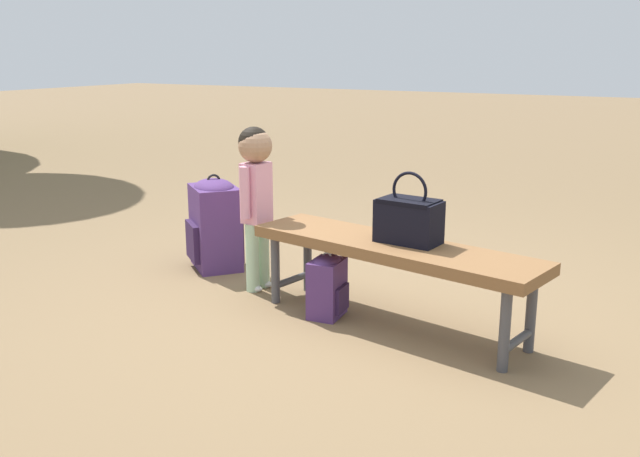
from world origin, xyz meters
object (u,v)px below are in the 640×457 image
Objects in this scene: child_standing at (256,182)px; handbag at (409,218)px; backpack_large at (215,221)px; backpack_small at (327,284)px; park_bench at (393,253)px.

handbag is at bearing 173.82° from child_standing.
child_standing is 1.56× the size of backpack_large.
handbag is 1.55m from backpack_large.
backpack_large is at bearing -22.01° from backpack_small.
park_bench is 1.68× the size of child_standing.
backpack_small is at bearing 7.94° from park_bench.
park_bench is 0.20m from handbag.
child_standing is 0.78m from backpack_small.
backpack_large is (0.49, -0.23, -0.34)m from child_standing.
park_bench is 0.99m from child_standing.
child_standing is at bearing -18.94° from backpack_small.
backpack_small is (0.42, 0.09, -0.40)m from handbag.
backpack_large is 1.73× the size of backpack_small.
backpack_small is at bearing 161.06° from child_standing.
handbag is 1.01m from child_standing.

